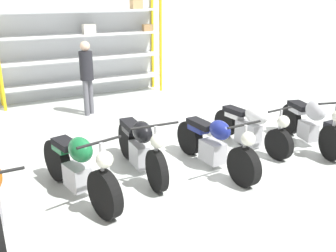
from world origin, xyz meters
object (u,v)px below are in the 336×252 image
(person_browsing, at_px, (87,72))
(motorcycle_green, at_px, (79,168))
(motorcycle_black, at_px, (140,146))
(shelving_rack, at_px, (88,44))
(motorcycle_white, at_px, (251,127))
(toolbox, at_px, (335,128))
(motorcycle_silver, at_px, (311,122))
(motorcycle_blue, at_px, (215,145))

(person_browsing, bearing_deg, motorcycle_green, 124.44)
(motorcycle_green, relative_size, motorcycle_black, 1.03)
(shelving_rack, xyz_separation_m, motorcycle_white, (1.53, -5.20, -1.11))
(motorcycle_green, xyz_separation_m, motorcycle_black, (1.11, 0.32, 0.01))
(toolbox, bearing_deg, motorcycle_silver, -169.12)
(motorcycle_green, bearing_deg, motorcycle_silver, 75.75)
(motorcycle_green, bearing_deg, motorcycle_black, 94.12)
(motorcycle_black, xyz_separation_m, motorcycle_silver, (3.39, -0.51, 0.02))
(shelving_rack, relative_size, motorcycle_green, 2.21)
(motorcycle_black, height_order, motorcycle_white, motorcycle_black)
(toolbox, bearing_deg, motorcycle_green, 179.95)
(motorcycle_white, bearing_deg, motorcycle_green, -88.70)
(shelving_rack, height_order, motorcycle_black, shelving_rack)
(motorcycle_blue, distance_m, motorcycle_silver, 2.22)
(motorcycle_green, bearing_deg, person_browsing, 148.96)
(motorcycle_green, height_order, toolbox, motorcycle_green)
(toolbox, bearing_deg, motorcycle_black, 175.80)
(motorcycle_green, height_order, person_browsing, person_browsing)
(motorcycle_silver, xyz_separation_m, person_browsing, (-3.14, 4.09, 0.57))
(motorcycle_blue, bearing_deg, motorcycle_black, -113.82)
(shelving_rack, bearing_deg, person_browsing, -109.14)
(shelving_rack, relative_size, person_browsing, 2.57)
(shelving_rack, height_order, person_browsing, shelving_rack)
(motorcycle_green, distance_m, motorcycle_silver, 4.50)
(motorcycle_green, xyz_separation_m, toolbox, (5.50, -0.00, -0.33))
(motorcycle_black, bearing_deg, motorcycle_white, 94.18)
(shelving_rack, distance_m, motorcycle_green, 5.94)
(motorcycle_black, bearing_deg, person_browsing, -179.80)
(motorcycle_black, bearing_deg, motorcycle_green, -69.97)
(shelving_rack, height_order, toolbox, shelving_rack)
(motorcycle_blue, height_order, motorcycle_white, motorcycle_blue)
(shelving_rack, distance_m, motorcycle_blue, 5.77)
(motorcycle_blue, height_order, toolbox, motorcycle_blue)
(motorcycle_green, relative_size, person_browsing, 1.16)
(shelving_rack, bearing_deg, motorcycle_green, -109.24)
(motorcycle_silver, distance_m, person_browsing, 5.19)
(toolbox, bearing_deg, motorcycle_blue, -177.67)
(motorcycle_black, height_order, toolbox, motorcycle_black)
(motorcycle_blue, bearing_deg, motorcycle_white, 108.55)
(shelving_rack, height_order, motorcycle_silver, shelving_rack)
(motorcycle_black, relative_size, toolbox, 4.62)
(motorcycle_green, xyz_separation_m, motorcycle_white, (3.45, 0.32, -0.06))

